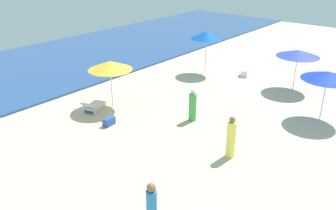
{
  "coord_description": "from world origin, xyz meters",
  "views": [
    {
      "loc": [
        -8.96,
        2.81,
        7.34
      ],
      "look_at": [
        2.14,
        11.99,
        1.05
      ],
      "focal_mm": 38.1,
      "sensor_mm": 36.0,
      "label": 1
    }
  ],
  "objects_px": {
    "beachgoer_1": "(152,208)",
    "cooler_box_2": "(109,121)",
    "umbrella_0": "(206,35)",
    "beachgoer_2": "(193,106)",
    "lounge_chair_3_0": "(93,106)",
    "umbrella_3": "(110,65)",
    "cooler_box_1": "(244,73)",
    "beachgoer_4": "(231,138)",
    "umbrella_5": "(328,75)",
    "umbrella_6": "(298,53)"
  },
  "relations": [
    {
      "from": "beachgoer_4",
      "to": "cooler_box_2",
      "type": "bearing_deg",
      "value": 110.98
    },
    {
      "from": "umbrella_0",
      "to": "umbrella_3",
      "type": "distance_m",
      "value": 7.51
    },
    {
      "from": "umbrella_6",
      "to": "cooler_box_1",
      "type": "distance_m",
      "value": 3.82
    },
    {
      "from": "beachgoer_4",
      "to": "cooler_box_1",
      "type": "distance_m",
      "value": 9.86
    },
    {
      "from": "umbrella_5",
      "to": "beachgoer_4",
      "type": "height_order",
      "value": "umbrella_5"
    },
    {
      "from": "umbrella_5",
      "to": "umbrella_6",
      "type": "xyz_separation_m",
      "value": [
        3.0,
        2.51,
        -0.05
      ]
    },
    {
      "from": "umbrella_6",
      "to": "beachgoer_4",
      "type": "distance_m",
      "value": 8.78
    },
    {
      "from": "lounge_chair_3_0",
      "to": "cooler_box_1",
      "type": "xyz_separation_m",
      "value": [
        9.46,
        -3.17,
        -0.04
      ]
    },
    {
      "from": "umbrella_0",
      "to": "beachgoer_4",
      "type": "xyz_separation_m",
      "value": [
        -7.87,
        -6.5,
        -1.67
      ]
    },
    {
      "from": "umbrella_0",
      "to": "umbrella_5",
      "type": "bearing_deg",
      "value": -105.5
    },
    {
      "from": "beachgoer_2",
      "to": "cooler_box_1",
      "type": "height_order",
      "value": "beachgoer_2"
    },
    {
      "from": "umbrella_0",
      "to": "beachgoer_1",
      "type": "bearing_deg",
      "value": -151.74
    },
    {
      "from": "beachgoer_1",
      "to": "cooler_box_2",
      "type": "xyz_separation_m",
      "value": [
        3.68,
        5.94,
        -0.59
      ]
    },
    {
      "from": "beachgoer_4",
      "to": "cooler_box_2",
      "type": "xyz_separation_m",
      "value": [
        -1.17,
        5.61,
        -0.61
      ]
    },
    {
      "from": "umbrella_0",
      "to": "lounge_chair_3_0",
      "type": "relative_size",
      "value": 1.83
    },
    {
      "from": "umbrella_3",
      "to": "beachgoer_1",
      "type": "bearing_deg",
      "value": -125.22
    },
    {
      "from": "cooler_box_1",
      "to": "lounge_chair_3_0",
      "type": "bearing_deg",
      "value": -48.94
    },
    {
      "from": "lounge_chair_3_0",
      "to": "umbrella_0",
      "type": "bearing_deg",
      "value": -114.62
    },
    {
      "from": "umbrella_3",
      "to": "beachgoer_2",
      "type": "height_order",
      "value": "umbrella_3"
    },
    {
      "from": "beachgoer_1",
      "to": "cooler_box_2",
      "type": "distance_m",
      "value": 7.02
    },
    {
      "from": "beachgoer_1",
      "to": "umbrella_6",
      "type": "bearing_deg",
      "value": -65.08
    },
    {
      "from": "umbrella_3",
      "to": "lounge_chair_3_0",
      "type": "xyz_separation_m",
      "value": [
        -0.96,
        0.33,
        -1.93
      ]
    },
    {
      "from": "umbrella_3",
      "to": "beachgoer_1",
      "type": "xyz_separation_m",
      "value": [
        -5.23,
        -7.41,
        -1.4
      ]
    },
    {
      "from": "beachgoer_2",
      "to": "umbrella_5",
      "type": "bearing_deg",
      "value": -24.75
    },
    {
      "from": "umbrella_3",
      "to": "umbrella_6",
      "type": "height_order",
      "value": "umbrella_3"
    },
    {
      "from": "cooler_box_2",
      "to": "umbrella_5",
      "type": "bearing_deg",
      "value": -53.36
    },
    {
      "from": "beachgoer_1",
      "to": "beachgoer_4",
      "type": "bearing_deg",
      "value": -66.56
    },
    {
      "from": "lounge_chair_3_0",
      "to": "umbrella_5",
      "type": "relative_size",
      "value": 0.63
    },
    {
      "from": "beachgoer_1",
      "to": "beachgoer_2",
      "type": "distance_m",
      "value": 7.33
    },
    {
      "from": "umbrella_0",
      "to": "beachgoer_2",
      "type": "bearing_deg",
      "value": -150.55
    },
    {
      "from": "umbrella_6",
      "to": "cooler_box_2",
      "type": "xyz_separation_m",
      "value": [
        -9.8,
        4.67,
        -1.93
      ]
    },
    {
      "from": "umbrella_0",
      "to": "umbrella_5",
      "type": "relative_size",
      "value": 1.15
    },
    {
      "from": "lounge_chair_3_0",
      "to": "beachgoer_1",
      "type": "xyz_separation_m",
      "value": [
        -4.27,
        -7.74,
        0.53
      ]
    },
    {
      "from": "umbrella_0",
      "to": "umbrella_6",
      "type": "height_order",
      "value": "umbrella_0"
    },
    {
      "from": "beachgoer_2",
      "to": "umbrella_3",
      "type": "bearing_deg",
      "value": 132.08
    },
    {
      "from": "beachgoer_2",
      "to": "beachgoer_4",
      "type": "relative_size",
      "value": 0.9
    },
    {
      "from": "beachgoer_1",
      "to": "cooler_box_1",
      "type": "bearing_deg",
      "value": -52.07
    },
    {
      "from": "umbrella_0",
      "to": "beachgoer_1",
      "type": "distance_m",
      "value": 14.53
    },
    {
      "from": "umbrella_5",
      "to": "cooler_box_2",
      "type": "height_order",
      "value": "umbrella_5"
    },
    {
      "from": "cooler_box_1",
      "to": "beachgoer_4",
      "type": "bearing_deg",
      "value": -4.91
    },
    {
      "from": "umbrella_3",
      "to": "umbrella_0",
      "type": "bearing_deg",
      "value": -4.36
    },
    {
      "from": "lounge_chair_3_0",
      "to": "beachgoer_4",
      "type": "distance_m",
      "value": 7.45
    },
    {
      "from": "beachgoer_1",
      "to": "cooler_box_1",
      "type": "xyz_separation_m",
      "value": [
        13.73,
        4.57,
        -0.57
      ]
    },
    {
      "from": "cooler_box_2",
      "to": "beachgoer_1",
      "type": "bearing_deg",
      "value": -128.57
    },
    {
      "from": "lounge_chair_3_0",
      "to": "beachgoer_2",
      "type": "xyz_separation_m",
      "value": [
        2.25,
        -4.4,
        0.46
      ]
    },
    {
      "from": "umbrella_0",
      "to": "umbrella_6",
      "type": "distance_m",
      "value": 5.63
    },
    {
      "from": "beachgoer_1",
      "to": "umbrella_3",
      "type": "bearing_deg",
      "value": -15.68
    },
    {
      "from": "cooler_box_1",
      "to": "cooler_box_2",
      "type": "distance_m",
      "value": 10.15
    },
    {
      "from": "cooler_box_2",
      "to": "umbrella_6",
      "type": "bearing_deg",
      "value": -32.29
    },
    {
      "from": "umbrella_6",
      "to": "beachgoer_2",
      "type": "xyz_separation_m",
      "value": [
        -6.96,
        2.07,
        -1.41
      ]
    }
  ]
}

